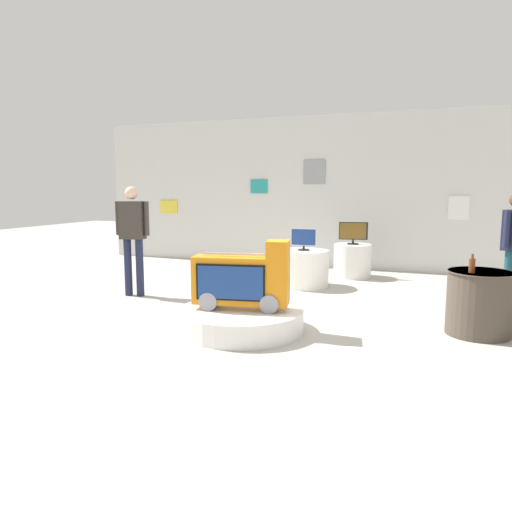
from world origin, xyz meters
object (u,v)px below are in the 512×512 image
display_pedestal_center_rear (352,261)px  shopper_browsing_near_truck (133,232)px  main_display_pedestal (241,320)px  tv_on_left_rear (304,239)px  tv_on_center_rear (353,232)px  novelty_firetruck_tv (243,281)px  bottle_on_side_table (472,265)px  side_table_round (479,302)px  display_pedestal_left_rear (303,268)px

display_pedestal_center_rear → shopper_browsing_near_truck: 4.21m
main_display_pedestal → tv_on_left_rear: tv_on_left_rear is taller
display_pedestal_center_rear → tv_on_center_rear: (-0.00, -0.00, 0.55)m
novelty_firetruck_tv → tv_on_left_rear: size_ratio=2.61×
display_pedestal_center_rear → bottle_on_side_table: 3.90m
novelty_firetruck_tv → shopper_browsing_near_truck: (-2.35, 1.16, 0.41)m
tv_on_left_rear → bottle_on_side_table: (2.55, -2.14, 0.00)m
main_display_pedestal → tv_on_left_rear: size_ratio=3.32×
novelty_firetruck_tv → side_table_round: novelty_firetruck_tv is taller
tv_on_center_rear → shopper_browsing_near_truck: bearing=-135.9°
main_display_pedestal → bottle_on_side_table: size_ratio=6.92×
novelty_firetruck_tv → side_table_round: (2.64, 0.84, -0.22)m
main_display_pedestal → tv_on_center_rear: tv_on_center_rear is taller
novelty_firetruck_tv → display_pedestal_left_rear: 2.85m
novelty_firetruck_tv → bottle_on_side_table: bearing=15.3°
display_pedestal_center_rear → side_table_round: (2.01, -3.21, 0.07)m
display_pedestal_left_rear → tv_on_left_rear: size_ratio=1.94×
main_display_pedestal → display_pedestal_center_rear: size_ratio=2.11×
bottle_on_side_table → tv_on_center_rear: bearing=119.6°
novelty_firetruck_tv → main_display_pedestal: bearing=173.8°
display_pedestal_center_rear → side_table_round: side_table_round is taller
novelty_firetruck_tv → display_pedestal_left_rear: (-0.02, 2.83, -0.29)m
tv_on_left_rear → side_table_round: (2.66, -1.99, -0.46)m
display_pedestal_left_rear → side_table_round: size_ratio=1.16×
display_pedestal_center_rear → display_pedestal_left_rear: bearing=-118.0°
display_pedestal_center_rear → bottle_on_side_table: size_ratio=3.29×
tv_on_center_rear → main_display_pedestal: bearing=-99.2°
display_pedestal_center_rear → bottle_on_side_table: bearing=-60.5°
display_pedestal_left_rear → shopper_browsing_near_truck: shopper_browsing_near_truck is taller
display_pedestal_center_rear → tv_on_left_rear: bearing=-117.9°
novelty_firetruck_tv → tv_on_center_rear: bearing=81.2°
tv_on_center_rear → display_pedestal_center_rear: bearing=76.7°
novelty_firetruck_tv → shopper_browsing_near_truck: bearing=153.6°
tv_on_center_rear → shopper_browsing_near_truck: (-2.98, -2.88, 0.15)m
shopper_browsing_near_truck → display_pedestal_left_rear: bearing=35.6°
side_table_round → bottle_on_side_table: (-0.11, -0.14, 0.46)m
display_pedestal_left_rear → bottle_on_side_table: (2.55, -2.14, 0.52)m
novelty_firetruck_tv → tv_on_center_rear: novelty_firetruck_tv is taller
tv_on_center_rear → shopper_browsing_near_truck: shopper_browsing_near_truck is taller
tv_on_left_rear → tv_on_center_rear: 1.38m
novelty_firetruck_tv → tv_on_left_rear: novelty_firetruck_tv is taller
side_table_round → shopper_browsing_near_truck: size_ratio=0.44×
main_display_pedestal → tv_on_center_rear: (0.65, 4.05, 0.74)m
bottle_on_side_table → shopper_browsing_near_truck: size_ratio=0.13×
display_pedestal_left_rear → tv_on_left_rear: tv_on_left_rear is taller
display_pedestal_left_rear → tv_on_left_rear: 0.52m
side_table_round → bottle_on_side_table: 0.49m
display_pedestal_center_rear → bottle_on_side_table: bottle_on_side_table is taller
tv_on_left_rear → shopper_browsing_near_truck: bearing=-144.5°
side_table_round → display_pedestal_left_rear: bearing=143.1°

